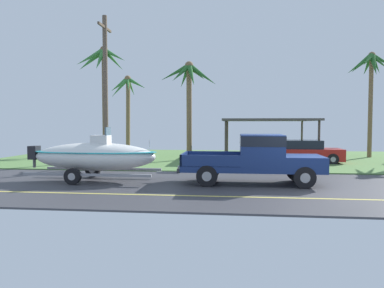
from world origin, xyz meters
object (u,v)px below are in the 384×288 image
object	(u,v)px
pickup_truck_towing	(260,157)
carport_awning	(268,121)
boat_on_trailer	(95,156)
palm_tree_mid	(102,72)
utility_pole	(106,90)
palm_tree_near_right	(127,95)
parked_sedan_far	(302,152)
palm_tree_near_left	(370,73)
palm_tree_far_left	(189,85)

from	to	relation	value
pickup_truck_towing	carport_awning	size ratio (longest dim) A/B	0.93
boat_on_trailer	palm_tree_mid	world-z (taller)	palm_tree_mid
boat_on_trailer	utility_pole	bearing A→B (deg)	103.11
boat_on_trailer	palm_tree_near_right	size ratio (longest dim) A/B	1.03
boat_on_trailer	palm_tree_mid	xyz separation A→B (m)	(-2.22, 7.04, 4.46)
boat_on_trailer	carport_awning	world-z (taller)	carport_awning
palm_tree_near_right	utility_pole	world-z (taller)	utility_pole
pickup_truck_towing	parked_sedan_far	distance (m)	8.37
palm_tree_near_left	palm_tree_near_right	size ratio (longest dim) A/B	1.18
boat_on_trailer	pickup_truck_towing	bearing A→B (deg)	0.00
pickup_truck_towing	palm_tree_mid	distance (m)	12.21
pickup_truck_towing	palm_tree_near_left	size ratio (longest dim) A/B	0.78
boat_on_trailer	palm_tree_near_right	distance (m)	14.23
palm_tree_near_left	palm_tree_near_right	distance (m)	17.61
pickup_truck_towing	palm_tree_mid	bearing A→B (deg)	141.77
carport_awning	palm_tree_near_right	bearing A→B (deg)	165.79
palm_tree_near_left	utility_pole	xyz separation A→B (m)	(-15.79, -7.74, -1.70)
parked_sedan_far	palm_tree_near_right	xyz separation A→B (m)	(-12.35, 5.72, 3.92)
palm_tree_near_left	pickup_truck_towing	bearing A→B (deg)	-124.74
palm_tree_mid	palm_tree_far_left	distance (m)	5.41
carport_awning	palm_tree_mid	xyz separation A→B (m)	(-10.20, -3.79, 2.92)
carport_awning	utility_pole	distance (m)	11.34
carport_awning	utility_pole	bearing A→B (deg)	-142.48
pickup_truck_towing	carport_awning	bearing A→B (deg)	83.37
parked_sedan_far	palm_tree_near_left	size ratio (longest dim) A/B	0.61
palm_tree_far_left	utility_pole	xyz separation A→B (m)	(-3.82, -4.70, -0.71)
parked_sedan_far	carport_awning	distance (m)	3.97
pickup_truck_towing	carport_awning	xyz separation A→B (m)	(1.26, 10.84, 1.49)
carport_awning	palm_tree_mid	world-z (taller)	palm_tree_mid
palm_tree_near_right	palm_tree_near_left	bearing A→B (deg)	-5.85
palm_tree_near_right	palm_tree_far_left	distance (m)	7.33
boat_on_trailer	utility_pole	distance (m)	5.13
carport_awning	palm_tree_mid	distance (m)	11.27
parked_sedan_far	carport_awning	bearing A→B (deg)	119.98
pickup_truck_towing	palm_tree_near_right	distance (m)	16.81
palm_tree_far_left	utility_pole	bearing A→B (deg)	-129.10
boat_on_trailer	parked_sedan_far	bearing A→B (deg)	38.73
pickup_truck_towing	parked_sedan_far	xyz separation A→B (m)	(3.01, 7.80, -0.39)
parked_sedan_far	palm_tree_far_left	size ratio (longest dim) A/B	0.70
pickup_truck_towing	boat_on_trailer	world-z (taller)	boat_on_trailer
pickup_truck_towing	palm_tree_far_left	distance (m)	10.21
palm_tree_near_left	palm_tree_near_right	bearing A→B (deg)	174.15
pickup_truck_towing	palm_tree_near_right	bearing A→B (deg)	124.65
pickup_truck_towing	parked_sedan_far	world-z (taller)	pickup_truck_towing
carport_awning	palm_tree_far_left	world-z (taller)	palm_tree_far_left
carport_awning	palm_tree_near_left	distance (m)	7.65
palm_tree_near_left	utility_pole	distance (m)	17.66
palm_tree_near_right	utility_pole	distance (m)	9.69
palm_tree_mid	parked_sedan_far	bearing A→B (deg)	3.63
palm_tree_mid	utility_pole	size ratio (longest dim) A/B	0.89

